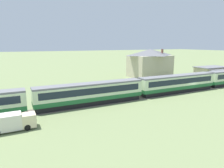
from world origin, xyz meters
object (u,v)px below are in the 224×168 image
station_building (211,72)px  station_house_grey_roof (150,63)px  delivery_truck_cream (11,122)px  passenger_train (93,92)px

station_building → station_house_grey_roof: (-16.96, 11.54, 2.99)m
station_house_grey_roof → delivery_truck_cream: bearing=-147.5°
station_building → station_house_grey_roof: bearing=145.8°
delivery_truck_cream → station_house_grey_roof: bearing=32.5°
station_house_grey_roof → delivery_truck_cream: 52.01m
station_house_grey_roof → station_building: bearing=-34.2°
station_building → delivery_truck_cream: station_building is taller
passenger_train → delivery_truck_cream: (-14.11, -6.37, -1.12)m
passenger_train → station_building: (46.58, 9.99, -0.32)m
passenger_train → station_house_grey_roof: (29.62, 21.52, 2.67)m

